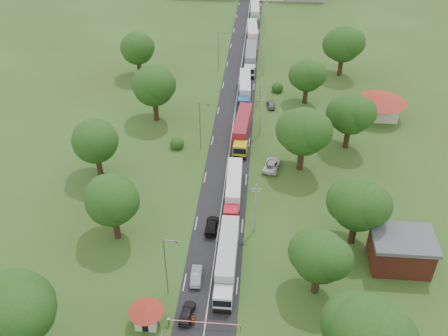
# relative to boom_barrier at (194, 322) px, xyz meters

# --- Properties ---
(ground) EXTENTS (260.00, 260.00, 0.00)m
(ground) POSITION_rel_boom_barrier_xyz_m (1.36, 25.00, -0.89)
(ground) COLOR #2D4216
(ground) RESTS_ON ground
(road) EXTENTS (8.00, 200.00, 0.04)m
(road) POSITION_rel_boom_barrier_xyz_m (1.36, 45.00, -0.89)
(road) COLOR black
(road) RESTS_ON ground
(boom_barrier) EXTENTS (9.22, 0.35, 1.18)m
(boom_barrier) POSITION_rel_boom_barrier_xyz_m (0.00, 0.00, 0.00)
(boom_barrier) COLOR slate
(boom_barrier) RESTS_ON ground
(guard_booth) EXTENTS (4.40, 4.40, 3.45)m
(guard_booth) POSITION_rel_boom_barrier_xyz_m (-5.84, -0.00, 1.27)
(guard_booth) COLOR beige
(guard_booth) RESTS_ON ground
(info_sign) EXTENTS (0.12, 3.10, 4.10)m
(info_sign) POSITION_rel_boom_barrier_xyz_m (6.56, 60.00, 2.11)
(info_sign) COLOR slate
(info_sign) RESTS_ON ground
(pole_1) EXTENTS (1.60, 0.24, 9.00)m
(pole_1) POSITION_rel_boom_barrier_xyz_m (6.86, 18.00, 3.79)
(pole_1) COLOR gray
(pole_1) RESTS_ON ground
(pole_2) EXTENTS (1.60, 0.24, 9.00)m
(pole_2) POSITION_rel_boom_barrier_xyz_m (6.86, 46.00, 3.79)
(pole_2) COLOR gray
(pole_2) RESTS_ON ground
(pole_3) EXTENTS (1.60, 0.24, 9.00)m
(pole_3) POSITION_rel_boom_barrier_xyz_m (6.86, 74.00, 3.79)
(pole_3) COLOR gray
(pole_3) RESTS_ON ground
(pole_4) EXTENTS (1.60, 0.24, 9.00)m
(pole_4) POSITION_rel_boom_barrier_xyz_m (6.86, 102.00, 3.79)
(pole_4) COLOR gray
(pole_4) RESTS_ON ground
(lamp_0) EXTENTS (2.03, 0.22, 10.00)m
(lamp_0) POSITION_rel_boom_barrier_xyz_m (-3.99, 5.00, 4.66)
(lamp_0) COLOR slate
(lamp_0) RESTS_ON ground
(lamp_1) EXTENTS (2.03, 0.22, 10.00)m
(lamp_1) POSITION_rel_boom_barrier_xyz_m (-3.99, 40.00, 4.66)
(lamp_1) COLOR slate
(lamp_1) RESTS_ON ground
(lamp_2) EXTENTS (2.03, 0.22, 10.00)m
(lamp_2) POSITION_rel_boom_barrier_xyz_m (-3.99, 75.00, 4.66)
(lamp_2) COLOR slate
(lamp_2) RESTS_ON ground
(tree_1) EXTENTS (9.60, 9.60, 12.05)m
(tree_1) POSITION_rel_boom_barrier_xyz_m (19.34, -4.83, 6.96)
(tree_1) COLOR #382616
(tree_1) RESTS_ON ground
(tree_2) EXTENTS (8.00, 8.00, 10.10)m
(tree_2) POSITION_rel_boom_barrier_xyz_m (15.35, 7.14, 5.70)
(tree_2) COLOR #382616
(tree_2) RESTS_ON ground
(tree_3) EXTENTS (8.80, 8.80, 11.07)m
(tree_3) POSITION_rel_boom_barrier_xyz_m (21.35, 17.16, 6.33)
(tree_3) COLOR #382616
(tree_3) RESTS_ON ground
(tree_4) EXTENTS (9.60, 9.60, 12.05)m
(tree_4) POSITION_rel_boom_barrier_xyz_m (14.34, 35.17, 6.96)
(tree_4) COLOR #382616
(tree_4) RESTS_ON ground
(tree_5) EXTENTS (8.80, 8.80, 11.07)m
(tree_5) POSITION_rel_boom_barrier_xyz_m (23.35, 43.16, 6.33)
(tree_5) COLOR #382616
(tree_5) RESTS_ON ground
(tree_6) EXTENTS (8.00, 8.00, 10.10)m
(tree_6) POSITION_rel_boom_barrier_xyz_m (16.35, 60.14, 5.70)
(tree_6) COLOR #382616
(tree_6) RESTS_ON ground
(tree_7) EXTENTS (9.60, 9.60, 12.05)m
(tree_7) POSITION_rel_boom_barrier_xyz_m (25.34, 75.17, 6.96)
(tree_7) COLOR #382616
(tree_7) RESTS_ON ground
(tree_9) EXTENTS (9.60, 9.60, 12.05)m
(tree_9) POSITION_rel_boom_barrier_xyz_m (-18.66, -4.83, 6.96)
(tree_9) COLOR #382616
(tree_9) RESTS_ON ground
(tree_10) EXTENTS (8.80, 8.80, 11.07)m
(tree_10) POSITION_rel_boom_barrier_xyz_m (-13.65, 15.16, 6.33)
(tree_10) COLOR #382616
(tree_10) RESTS_ON ground
(tree_11) EXTENTS (8.80, 8.80, 11.07)m
(tree_11) POSITION_rel_boom_barrier_xyz_m (-20.65, 30.16, 6.33)
(tree_11) COLOR #382616
(tree_11) RESTS_ON ground
(tree_12) EXTENTS (9.60, 9.60, 12.05)m
(tree_12) POSITION_rel_boom_barrier_xyz_m (-14.66, 50.17, 6.96)
(tree_12) COLOR #382616
(tree_12) RESTS_ON ground
(tree_13) EXTENTS (8.80, 8.80, 11.07)m
(tree_13) POSITION_rel_boom_barrier_xyz_m (-22.65, 70.16, 6.33)
(tree_13) COLOR #382616
(tree_13) RESTS_ON ground
(house_brick) EXTENTS (8.60, 6.60, 5.20)m
(house_brick) POSITION_rel_boom_barrier_xyz_m (27.36, 13.00, 1.76)
(house_brick) COLOR maroon
(house_brick) RESTS_ON ground
(house_cream) EXTENTS (10.08, 10.08, 5.80)m
(house_cream) POSITION_rel_boom_barrier_xyz_m (31.36, 55.00, 2.75)
(house_cream) COLOR beige
(house_cream) RESTS_ON ground
(truck_0) EXTENTS (2.51, 14.65, 4.06)m
(truck_0) POSITION_rel_boom_barrier_xyz_m (3.33, 9.75, 1.26)
(truck_0) COLOR silver
(truck_0) RESTS_ON ground
(truck_1) EXTENTS (2.54, 13.51, 3.74)m
(truck_1) POSITION_rel_boom_barrier_xyz_m (3.12, 25.78, 1.09)
(truck_1) COLOR red
(truck_1) RESTS_ON ground
(truck_2) EXTENTS (3.30, 14.93, 4.12)m
(truck_2) POSITION_rel_boom_barrier_xyz_m (3.45, 44.38, 1.30)
(truck_2) COLOR gold
(truck_2) RESTS_ON ground
(truck_3) EXTENTS (2.95, 13.97, 3.86)m
(truck_3) POSITION_rel_boom_barrier_xyz_m (3.04, 61.94, 1.16)
(truck_3) COLOR #17548C
(truck_3) RESTS_ON ground
(truck_4) EXTENTS (2.73, 15.12, 4.19)m
(truck_4) POSITION_rel_boom_barrier_xyz_m (3.62, 78.46, 1.33)
(truck_4) COLOR silver
(truck_4) RESTS_ON ground
(truck_5) EXTENTS (3.37, 15.05, 4.15)m
(truck_5) POSITION_rel_boom_barrier_xyz_m (3.39, 94.48, 1.31)
(truck_5) COLOR #BC3E1D
(truck_5) RESTS_ON ground
(truck_6) EXTENTS (3.01, 14.80, 4.09)m
(truck_6) POSITION_rel_boom_barrier_xyz_m (3.43, 112.20, 1.28)
(truck_6) COLOR #276829
(truck_6) RESTS_ON ground
(car_lane_front) EXTENTS (1.97, 4.09, 1.35)m
(car_lane_front) POSITION_rel_boom_barrier_xyz_m (-1.06, 1.50, -0.22)
(car_lane_front) COLOR black
(car_lane_front) RESTS_ON ground
(car_lane_mid) EXTENTS (1.67, 4.21, 1.36)m
(car_lane_mid) POSITION_rel_boom_barrier_xyz_m (-0.71, 7.75, -0.21)
(car_lane_mid) COLOR gray
(car_lane_mid) RESTS_ON ground
(car_lane_rear) EXTENTS (2.02, 4.76, 1.37)m
(car_lane_rear) POSITION_rel_boom_barrier_xyz_m (0.36, 17.97, -0.21)
(car_lane_rear) COLOR black
(car_lane_rear) RESTS_ON ground
(car_verge_near) EXTENTS (3.58, 5.88, 1.52)m
(car_verge_near) POSITION_rel_boom_barrier_xyz_m (9.36, 34.77, -0.13)
(car_verge_near) COLOR silver
(car_verge_near) RESTS_ON ground
(car_verge_far) EXTENTS (2.10, 4.17, 1.36)m
(car_verge_far) POSITION_rel_boom_barrier_xyz_m (8.96, 57.59, -0.21)
(car_verge_far) COLOR slate
(car_verge_far) RESTS_ON ground
(pedestrian_near) EXTENTS (0.73, 0.52, 1.87)m
(pedestrian_near) POSITION_rel_boom_barrier_xyz_m (-0.12, 0.35, 0.04)
(pedestrian_near) COLOR gray
(pedestrian_near) RESTS_ON ground
(pedestrian_booth) EXTENTS (0.87, 0.96, 1.61)m
(pedestrian_booth) POSITION_rel_boom_barrier_xyz_m (-4.64, -0.17, -0.09)
(pedestrian_booth) COLOR gray
(pedestrian_booth) RESTS_ON ground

